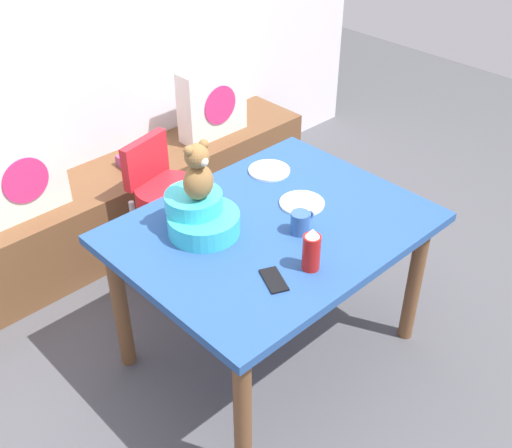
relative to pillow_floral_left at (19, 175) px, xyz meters
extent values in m
plane|color=#4C4C51|center=(0.55, -1.22, -0.68)|extent=(8.00, 8.00, 0.00)
cube|color=silver|center=(0.55, 0.29, 0.62)|extent=(4.40, 0.10, 2.60)
cube|color=brown|center=(0.55, 0.02, -0.45)|extent=(2.60, 0.44, 0.46)
cube|color=white|center=(0.00, 0.00, 0.00)|extent=(0.44, 0.14, 0.44)
cylinder|color=#E02D72|center=(0.00, -0.07, 0.00)|extent=(0.24, 0.01, 0.24)
cube|color=white|center=(1.26, 0.00, 0.00)|extent=(0.44, 0.14, 0.44)
cylinder|color=#E02D72|center=(1.26, -0.07, 0.00)|extent=(0.24, 0.01, 0.24)
cube|color=#923D72|center=(0.69, 0.02, -0.19)|extent=(0.20, 0.14, 0.06)
cube|color=#264C8C|center=(0.55, -1.22, 0.04)|extent=(1.28, 0.99, 0.04)
cylinder|color=brown|center=(0.00, -1.63, -0.33)|extent=(0.07, 0.07, 0.70)
cylinder|color=brown|center=(1.10, -1.63, -0.33)|extent=(0.07, 0.07, 0.70)
cylinder|color=brown|center=(0.00, -0.82, -0.33)|extent=(0.07, 0.07, 0.70)
cylinder|color=brown|center=(1.10, -0.82, -0.33)|extent=(0.07, 0.07, 0.70)
cylinder|color=red|center=(0.58, -0.43, -0.17)|extent=(0.34, 0.34, 0.10)
cube|color=red|center=(0.55, -0.29, -0.01)|extent=(0.30, 0.11, 0.24)
cube|color=white|center=(0.62, -0.60, -0.10)|extent=(0.34, 0.26, 0.02)
cylinder|color=silver|center=(0.44, -0.57, -0.45)|extent=(0.03, 0.03, 0.46)
cylinder|color=silver|center=(0.72, -0.57, -0.45)|extent=(0.03, 0.03, 0.46)
cylinder|color=silver|center=(0.44, -0.29, -0.45)|extent=(0.03, 0.03, 0.46)
cylinder|color=silver|center=(0.72, -0.29, -0.45)|extent=(0.03, 0.03, 0.46)
cylinder|color=#36C0D1|center=(0.31, -1.07, 0.10)|extent=(0.30, 0.30, 0.09)
cylinder|color=#36C0D1|center=(0.31, -1.01, 0.18)|extent=(0.24, 0.24, 0.07)
ellipsoid|color=olive|center=(0.31, -1.05, 0.29)|extent=(0.13, 0.11, 0.15)
sphere|color=olive|center=(0.31, -1.05, 0.41)|extent=(0.10, 0.10, 0.10)
sphere|color=beige|center=(0.31, -1.09, 0.40)|extent=(0.04, 0.04, 0.04)
sphere|color=olive|center=(0.27, -1.05, 0.45)|extent=(0.04, 0.04, 0.04)
sphere|color=olive|center=(0.34, -1.05, 0.45)|extent=(0.04, 0.04, 0.04)
cylinder|color=red|center=(0.45, -1.53, 0.13)|extent=(0.07, 0.07, 0.15)
cone|color=white|center=(0.45, -1.53, 0.23)|extent=(0.06, 0.06, 0.03)
cylinder|color=#335999|center=(0.59, -1.34, 0.11)|extent=(0.08, 0.08, 0.09)
torus|color=#335999|center=(0.65, -1.34, 0.11)|extent=(0.06, 0.01, 0.06)
cylinder|color=white|center=(0.75, -1.21, 0.07)|extent=(0.20, 0.20, 0.01)
cylinder|color=white|center=(0.85, -0.90, 0.07)|extent=(0.20, 0.20, 0.01)
cube|color=black|center=(0.30, -1.49, 0.06)|extent=(0.12, 0.16, 0.01)
camera|label=1|loc=(-1.01, -2.76, 1.61)|focal=44.51mm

